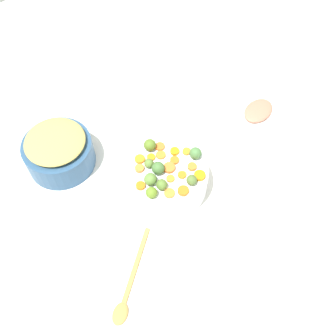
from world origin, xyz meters
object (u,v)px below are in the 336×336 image
(metal_pot, at_px, (59,153))
(serving_bowl_carrots, at_px, (168,178))
(ham_plate, at_px, (255,111))
(wooden_spoon, at_px, (128,291))

(metal_pot, bearing_deg, serving_bowl_carrots, -51.47)
(ham_plate, bearing_deg, metal_pot, 161.56)
(ham_plate, bearing_deg, serving_bowl_carrots, -171.76)
(wooden_spoon, relative_size, ham_plate, 1.07)
(serving_bowl_carrots, height_order, metal_pot, same)
(serving_bowl_carrots, xyz_separation_m, metal_pot, (-0.23, 0.29, 0.00))
(serving_bowl_carrots, relative_size, wooden_spoon, 1.02)
(wooden_spoon, xyz_separation_m, ham_plate, (0.74, 0.27, 0.00))
(serving_bowl_carrots, height_order, wooden_spoon, serving_bowl_carrots)
(serving_bowl_carrots, bearing_deg, metal_pot, 128.53)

